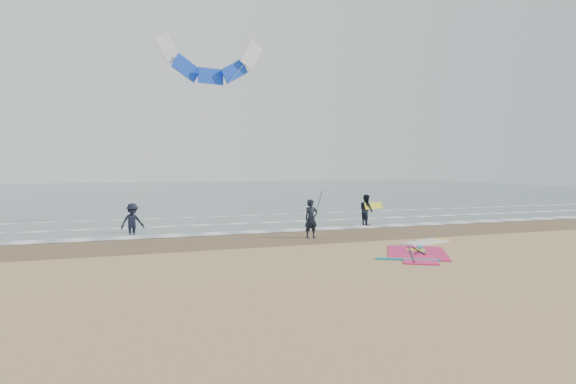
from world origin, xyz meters
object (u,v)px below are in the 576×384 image
object	(u,v)px
windsurf_rig	(421,250)
surf_kite	(210,64)
person_wading	(132,215)
person_walking	(366,210)
person_standing	(311,219)

from	to	relation	value
windsurf_rig	surf_kite	xyz separation A→B (m)	(-6.08, 11.55, 9.04)
windsurf_rig	person_wading	bearing A→B (deg)	138.83
person_walking	surf_kite	xyz separation A→B (m)	(-8.17, 3.23, 8.19)
person_walking	surf_kite	bearing A→B (deg)	65.07
surf_kite	person_walking	bearing A→B (deg)	-21.58
person_standing	person_walking	size ratio (longest dim) A/B	1.03
person_standing	surf_kite	distance (m)	11.14
windsurf_rig	person_walking	size ratio (longest dim) A/B	3.03
windsurf_rig	person_walking	xyz separation A→B (m)	(2.08, 8.32, 0.85)
person_walking	person_standing	bearing A→B (deg)	123.05
person_standing	person_walking	bearing A→B (deg)	32.19
person_standing	surf_kite	bearing A→B (deg)	111.69
windsurf_rig	person_standing	size ratio (longest dim) A/B	2.94
person_standing	surf_kite	world-z (taller)	surf_kite
person_walking	surf_kite	world-z (taller)	surf_kite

